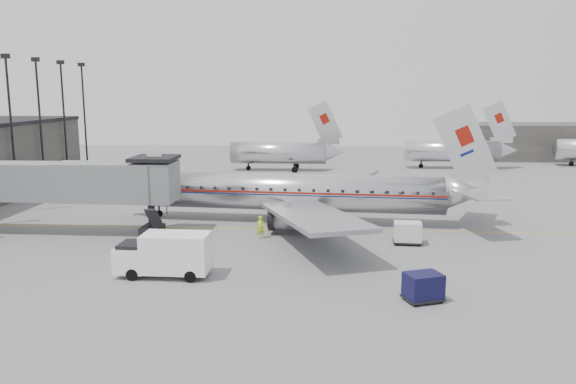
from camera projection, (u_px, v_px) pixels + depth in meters
name	position (u px, v px, depth m)	size (l,w,h in m)	color
ground	(261.00, 248.00, 41.60)	(160.00, 160.00, 0.00)	slate
hangar	(557.00, 141.00, 97.27)	(30.00, 12.00, 6.00)	#33312E
apron_line	(304.00, 230.00, 47.31)	(0.15, 60.00, 0.01)	gold
jet_bridge	(61.00, 183.00, 45.49)	(21.00, 6.20, 7.10)	slate
distant_aircraft_near	(280.00, 152.00, 82.49)	(16.39, 3.20, 10.26)	silver
distant_aircraft_mid	(453.00, 150.00, 84.83)	(16.39, 3.20, 10.26)	silver
airliner	(299.00, 192.00, 49.77)	(33.43, 30.87, 10.57)	silver
service_van	(164.00, 254.00, 35.17)	(5.91, 2.47, 2.75)	white
baggage_cart_navy	(423.00, 286.00, 31.01)	(2.45, 2.17, 1.59)	black
baggage_cart_white	(408.00, 232.00, 42.74)	(2.25, 1.78, 1.68)	silver
ramp_worker	(261.00, 227.00, 44.41)	(0.65, 0.43, 1.79)	#C2EA1B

